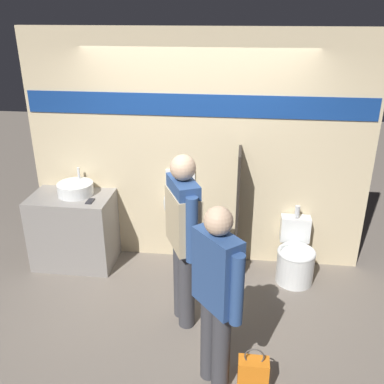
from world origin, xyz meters
name	(u,v)px	position (x,y,z in m)	size (l,w,h in m)	color
ground_plane	(190,283)	(0.00, 0.00, 0.00)	(16.00, 16.00, 0.00)	#70665B
display_wall	(197,152)	(0.00, 0.60, 1.36)	(3.89, 0.07, 2.70)	beige
sink_counter	(74,230)	(-1.43, 0.27, 0.44)	(0.93, 0.59, 0.88)	gray
sink_basin	(75,189)	(-1.38, 0.33, 0.95)	(0.41, 0.41, 0.28)	silver
cell_phone	(90,201)	(-1.15, 0.16, 0.88)	(0.07, 0.14, 0.01)	#232328
divider_near_counter	(237,213)	(0.49, 0.35, 0.74)	(0.03, 0.43, 1.47)	#28231E
urinal_near_counter	(179,203)	(-0.18, 0.43, 0.79)	(0.36, 0.29, 1.19)	silver
toilet	(295,258)	(1.17, 0.24, 0.26)	(0.43, 0.59, 0.82)	silver
person_in_vest	(183,230)	(0.02, -0.61, 1.00)	(0.39, 0.56, 1.73)	#3D3D42
person_with_lanyard	(216,293)	(0.37, -1.35, 0.89)	(0.40, 0.45, 1.61)	#3D3D42
shopping_bag	(253,376)	(0.68, -1.44, 0.18)	(0.24, 0.13, 0.46)	orange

